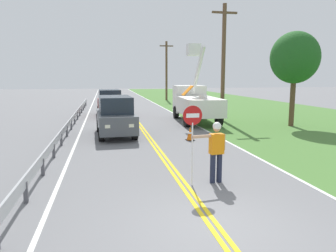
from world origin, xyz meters
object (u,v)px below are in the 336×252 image
object	(u,v)px
utility_pole_mid	(166,70)
traffic_cone_lead	(216,145)
roadside_tree_verge	(295,58)
oncoming_suv_nearest	(115,116)
flagger_worker	(216,148)
stop_sign_paddle	(192,127)
traffic_cone_mid	(190,134)
utility_bucket_truck	(194,101)
oncoming_suv_second	(110,103)
utility_pole_near	(223,61)

from	to	relation	value
utility_pole_mid	traffic_cone_lead	bearing A→B (deg)	-97.06
roadside_tree_verge	oncoming_suv_nearest	bearing A→B (deg)	-173.89
flagger_worker	stop_sign_paddle	distance (m)	1.02
flagger_worker	roadside_tree_verge	xyz separation A→B (m)	(8.49, 9.60, 3.22)
traffic_cone_mid	utility_bucket_truck	bearing A→B (deg)	72.49
utility_bucket_truck	traffic_cone_mid	distance (m)	7.05
oncoming_suv_second	utility_pole_mid	bearing A→B (deg)	64.38
oncoming_suv_nearest	utility_pole_mid	size ratio (longest dim) A/B	0.61
flagger_worker	utility_pole_near	size ratio (longest dim) A/B	0.23
oncoming_suv_second	flagger_worker	bearing A→B (deg)	-80.86
flagger_worker	traffic_cone_mid	distance (m)	6.43
traffic_cone_lead	traffic_cone_mid	size ratio (longest dim) A/B	1.00
utility_bucket_truck	oncoming_suv_second	size ratio (longest dim) A/B	1.48
stop_sign_paddle	oncoming_suv_nearest	bearing A→B (deg)	102.47
oncoming_suv_nearest	roadside_tree_verge	xyz separation A→B (m)	(11.14, 1.19, 3.21)
utility_pole_mid	traffic_cone_lead	xyz separation A→B (m)	(-3.73, -30.08, -3.70)
utility_pole_mid	roadside_tree_verge	size ratio (longest dim) A/B	1.31
traffic_cone_mid	traffic_cone_lead	bearing A→B (deg)	-82.58
traffic_cone_lead	traffic_cone_mid	distance (m)	2.76
flagger_worker	stop_sign_paddle	bearing A→B (deg)	-171.79
utility_pole_mid	flagger_worker	bearing A→B (deg)	-98.46
utility_bucket_truck	utility_pole_near	xyz separation A→B (m)	(2.03, -0.12, 2.80)
traffic_cone_mid	oncoming_suv_second	bearing A→B (deg)	108.60
utility_pole_near	traffic_cone_mid	world-z (taller)	utility_pole_near
roadside_tree_verge	oncoming_suv_second	bearing A→B (deg)	145.39
utility_pole_near	traffic_cone_lead	world-z (taller)	utility_pole_near
traffic_cone_lead	utility_pole_mid	bearing A→B (deg)	82.94
oncoming_suv_nearest	roadside_tree_verge	size ratio (longest dim) A/B	0.79
oncoming_suv_second	traffic_cone_lead	world-z (taller)	oncoming_suv_second
roadside_tree_verge	utility_pole_near	bearing A→B (deg)	136.56
utility_bucket_truck	traffic_cone_lead	distance (m)	9.61
utility_bucket_truck	utility_pole_near	distance (m)	3.46
stop_sign_paddle	utility_bucket_truck	world-z (taller)	utility_bucket_truck
utility_bucket_truck	oncoming_suv_nearest	distance (m)	7.29
oncoming_suv_nearest	roadside_tree_verge	world-z (taller)	roadside_tree_verge
stop_sign_paddle	utility_bucket_truck	bearing A→B (deg)	73.87
stop_sign_paddle	traffic_cone_lead	xyz separation A→B (m)	(2.04, 3.70, -1.37)
flagger_worker	utility_bucket_truck	world-z (taller)	utility_bucket_truck
oncoming_suv_second	traffic_cone_mid	world-z (taller)	oncoming_suv_second
stop_sign_paddle	oncoming_suv_nearest	xyz separation A→B (m)	(-1.88, 8.52, -0.65)
utility_bucket_truck	traffic_cone_mid	xyz separation A→B (m)	(-2.10, -6.65, -1.08)
oncoming_suv_second	traffic_cone_lead	size ratio (longest dim) A/B	6.68
oncoming_suv_nearest	traffic_cone_mid	distance (m)	4.20
utility_pole_mid	roadside_tree_verge	distance (m)	24.32
oncoming_suv_nearest	oncoming_suv_second	bearing A→B (deg)	90.97
stop_sign_paddle	oncoming_suv_second	size ratio (longest dim) A/B	0.50
utility_pole_near	roadside_tree_verge	distance (m)	4.74
oncoming_suv_nearest	traffic_cone_lead	world-z (taller)	oncoming_suv_nearest
utility_pole_mid	traffic_cone_mid	distance (m)	27.89
traffic_cone_lead	oncoming_suv_second	bearing A→B (deg)	106.47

